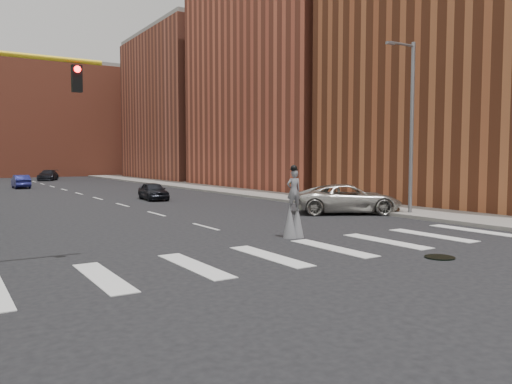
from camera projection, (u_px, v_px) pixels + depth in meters
name	position (u px, v px, depth m)	size (l,w,h in m)	color
ground_plane	(322.00, 257.00, 15.37)	(160.00, 160.00, 0.00)	black
sidewalk_right	(247.00, 192.00, 43.11)	(5.00, 90.00, 0.18)	slate
manhole	(440.00, 257.00, 15.28)	(0.90, 0.90, 0.04)	black
building_near	(502.00, 38.00, 33.08)	(16.00, 20.00, 22.00)	brown
building_mid	(300.00, 71.00, 51.56)	(16.00, 22.00, 24.00)	#AD4F36
building_far	(199.00, 109.00, 71.93)	(16.00, 22.00, 20.00)	#9A4D39
building_backdrop	(50.00, 122.00, 83.71)	(26.00, 14.00, 18.00)	#AD4F36
streetlight	(411.00, 122.00, 25.90)	(2.05, 0.20, 9.00)	slate
stilt_performer	(294.00, 210.00, 19.06)	(0.84, 0.57, 2.79)	#392716
suv_crossing	(348.00, 199.00, 27.35)	(2.66, 5.77, 1.60)	#B6B4AC
car_near	(153.00, 191.00, 36.02)	(1.52, 3.77, 1.29)	black
car_mid	(21.00, 182.00, 49.70)	(1.39, 4.00, 1.32)	navy
car_far	(48.00, 175.00, 66.06)	(1.97, 4.84, 1.41)	black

